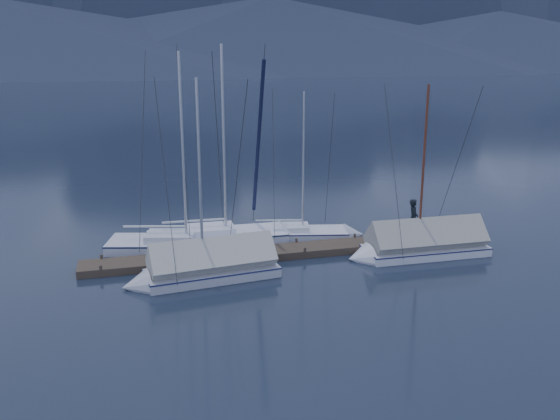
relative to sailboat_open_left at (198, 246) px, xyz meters
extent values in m
plane|color=black|center=(3.58, -3.89, -0.18)|extent=(1000.00, 1000.00, 0.00)
cone|color=#192133|center=(63.58, 241.11, 15.82)|extent=(390.00, 390.00, 32.00)
cone|color=#192133|center=(183.58, 246.11, 13.82)|extent=(364.00, 364.00, 28.00)
cube|color=#382D23|center=(3.58, -1.89, -0.01)|extent=(18.00, 1.50, 0.34)
cube|color=black|center=(-2.42, -1.89, -0.23)|extent=(3.00, 1.30, 0.30)
cube|color=black|center=(3.58, -1.89, -0.23)|extent=(3.00, 1.30, 0.30)
cube|color=black|center=(9.58, -1.89, -0.23)|extent=(3.00, 1.30, 0.30)
cylinder|color=#382D23|center=(-4.42, -1.19, 0.17)|extent=(0.12, 0.12, 0.35)
cylinder|color=#382D23|center=(-4.42, -2.59, 0.17)|extent=(0.12, 0.12, 0.35)
cylinder|color=#382D23|center=(-1.42, -1.19, 0.17)|extent=(0.12, 0.12, 0.35)
cylinder|color=#382D23|center=(-1.42, -2.59, 0.17)|extent=(0.12, 0.12, 0.35)
cylinder|color=#382D23|center=(1.58, -1.19, 0.17)|extent=(0.12, 0.12, 0.35)
cylinder|color=#382D23|center=(1.58, -2.59, 0.17)|extent=(0.12, 0.12, 0.35)
cylinder|color=#382D23|center=(4.58, -1.19, 0.17)|extent=(0.12, 0.12, 0.35)
cylinder|color=#382D23|center=(4.58, -2.59, 0.17)|extent=(0.12, 0.12, 0.35)
cylinder|color=#382D23|center=(7.58, -1.19, 0.17)|extent=(0.12, 0.12, 0.35)
cylinder|color=#382D23|center=(7.58, -2.59, 0.17)|extent=(0.12, 0.12, 0.35)
cylinder|color=#382D23|center=(10.58, -1.19, 0.17)|extent=(0.12, 0.12, 0.35)
cylinder|color=#382D23|center=(10.58, -2.59, 0.17)|extent=(0.12, 0.12, 0.35)
cube|color=silver|center=(-0.94, 0.24, -0.05)|extent=(6.89, 3.75, 0.72)
cube|color=silver|center=(-0.94, 0.24, -0.37)|extent=(5.69, 2.55, 0.33)
cube|color=#19214B|center=(-0.94, 0.24, 0.26)|extent=(6.96, 3.79, 0.07)
cone|color=silver|center=(2.71, -0.70, -0.05)|extent=(1.69, 2.33, 2.10)
cube|color=silver|center=(-1.26, 0.32, 0.48)|extent=(2.60, 2.05, 0.33)
cylinder|color=#B2B7BF|center=(-0.52, 0.13, 4.68)|extent=(0.13, 0.13, 8.74)
cylinder|color=#B2B7BF|center=(-2.00, 0.51, 0.97)|extent=(2.88, 0.83, 0.10)
cylinder|color=#26262B|center=(1.07, -0.27, 4.68)|extent=(0.85, 3.20, 8.75)
cube|color=white|center=(1.05, 0.82, -0.04)|extent=(6.85, 2.44, 0.75)
cube|color=white|center=(1.05, 0.82, -0.38)|extent=(5.80, 1.40, 0.34)
cube|color=#162444|center=(1.05, 0.82, 0.27)|extent=(6.91, 2.47, 0.07)
cone|color=white|center=(4.95, 0.72, -0.04)|extent=(1.30, 2.20, 2.17)
cube|color=white|center=(0.71, 0.83, 0.50)|extent=(2.42, 1.65, 0.34)
cylinder|color=#B2B7BF|center=(1.51, 0.81, 4.86)|extent=(0.14, 0.14, 9.05)
cylinder|color=#B2B7BF|center=(-0.08, 0.85, 1.01)|extent=(3.06, 0.18, 0.10)
cylinder|color=#26262B|center=(3.20, 0.76, 4.86)|extent=(0.12, 3.42, 9.06)
cube|color=silver|center=(5.08, 0.62, -0.07)|extent=(5.47, 2.82, 0.57)
cube|color=silver|center=(5.08, 0.62, -0.33)|extent=(4.54, 1.89, 0.26)
cube|color=navy|center=(5.08, 0.62, 0.17)|extent=(5.53, 2.85, 0.05)
cone|color=silver|center=(8.01, -0.02, -0.07)|extent=(1.29, 1.84, 1.67)
cube|color=silver|center=(4.82, 0.68, 0.34)|extent=(2.05, 1.58, 0.26)
cylinder|color=#B2B7BF|center=(5.42, 0.55, 3.70)|extent=(0.10, 0.10, 6.96)
cylinder|color=#B2B7BF|center=(4.23, 0.81, 0.74)|extent=(2.31, 0.58, 0.08)
cylinder|color=#26262B|center=(6.69, 0.27, 3.70)|extent=(0.58, 2.57, 6.97)
cube|color=white|center=(10.19, -3.51, -0.07)|extent=(5.78, 2.12, 0.61)
cube|color=white|center=(10.19, -3.51, -0.35)|extent=(4.90, 1.19, 0.28)
cube|color=#181A4A|center=(10.19, -3.51, 0.19)|extent=(5.84, 2.14, 0.06)
cone|color=white|center=(6.89, -3.47, -0.07)|extent=(1.05, 1.97, 1.96)
cylinder|color=#592819|center=(9.82, -3.51, 3.95)|extent=(0.11, 0.11, 7.42)
cylinder|color=#592819|center=(11.12, -3.52, 0.80)|extent=(2.59, 0.12, 0.08)
cylinder|color=#26262B|center=(8.38, -3.49, 3.95)|extent=(0.06, 2.90, 7.43)
cube|color=gray|center=(10.19, -3.51, 0.61)|extent=(5.49, 2.15, 2.08)
cube|color=silver|center=(0.11, -3.89, -0.06)|extent=(5.66, 2.56, 0.64)
cube|color=silver|center=(0.11, -3.89, -0.35)|extent=(4.74, 1.60, 0.29)
cube|color=navy|center=(0.11, -3.89, 0.21)|extent=(5.72, 2.59, 0.06)
cone|color=silver|center=(-3.05, -4.25, -0.06)|extent=(1.28, 1.99, 1.88)
cylinder|color=#B2B7BF|center=(-0.28, -3.93, 4.17)|extent=(0.12, 0.12, 7.82)
cylinder|color=#B2B7BF|center=(1.08, -3.78, 0.85)|extent=(2.46, 0.37, 0.09)
cylinder|color=#26262B|center=(-1.64, -4.09, 4.17)|extent=(0.34, 2.74, 7.83)
cube|color=#AEAEA3|center=(0.11, -3.89, 0.65)|extent=(5.39, 2.57, 1.99)
imported|color=black|center=(10.36, -1.84, 1.12)|extent=(0.70, 0.82, 1.92)
camera|label=1|loc=(-3.10, -27.13, 9.11)|focal=38.00mm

